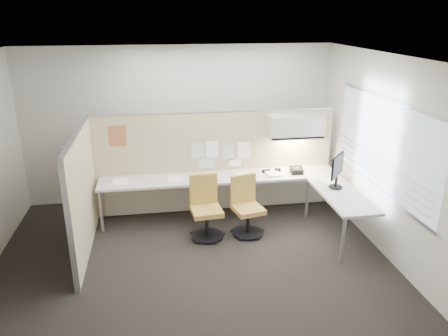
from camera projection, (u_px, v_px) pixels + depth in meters
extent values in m
cube|color=black|center=(193.00, 258.00, 6.26)|extent=(5.50, 4.50, 0.01)
cube|color=white|center=(187.00, 57.00, 5.31)|extent=(5.50, 4.50, 0.01)
cube|color=beige|center=(180.00, 125.00, 7.88)|extent=(5.50, 0.02, 2.80)
cube|color=beige|center=(212.00, 252.00, 3.69)|extent=(5.50, 0.02, 2.80)
cube|color=beige|center=(383.00, 155.00, 6.19)|extent=(0.02, 4.50, 2.80)
cube|color=#A8B2C3|center=(383.00, 145.00, 6.14)|extent=(0.01, 2.80, 1.30)
cube|color=#C1B086|center=(215.00, 162.00, 7.53)|extent=(4.10, 0.06, 1.75)
cube|color=#C1B086|center=(83.00, 194.00, 6.21)|extent=(0.06, 2.20, 1.75)
cube|color=beige|center=(221.00, 178.00, 7.29)|extent=(4.00, 0.60, 0.04)
cube|color=beige|center=(342.00, 196.00, 6.58)|extent=(0.60, 1.47, 0.04)
cube|color=beige|center=(218.00, 192.00, 7.66)|extent=(3.90, 0.02, 0.64)
cylinder|color=#A5A8AA|center=(101.00, 212.00, 6.89)|extent=(0.05, 0.05, 0.69)
cylinder|color=#A5A8AA|center=(343.00, 240.00, 6.03)|extent=(0.05, 0.05, 0.69)
cylinder|color=#A5A8AA|center=(307.00, 198.00, 7.39)|extent=(0.05, 0.05, 0.69)
cube|color=beige|center=(296.00, 126.00, 7.32)|extent=(0.90, 0.36, 0.38)
cube|color=#FFEABF|center=(295.00, 138.00, 7.39)|extent=(0.60, 0.06, 0.02)
cube|color=#8CBF8C|center=(197.00, 151.00, 7.38)|extent=(0.21, 0.00, 0.28)
cube|color=white|center=(212.00, 149.00, 7.41)|extent=(0.21, 0.00, 0.28)
cube|color=#8CBF8C|center=(228.00, 152.00, 7.48)|extent=(0.21, 0.00, 0.28)
cube|color=white|center=(244.00, 150.00, 7.51)|extent=(0.21, 0.00, 0.28)
cube|color=#8CBF8C|center=(206.00, 163.00, 7.48)|extent=(0.28, 0.00, 0.18)
cube|color=white|center=(235.00, 163.00, 7.56)|extent=(0.21, 0.00, 0.14)
cube|color=orange|center=(117.00, 136.00, 7.08)|extent=(0.28, 0.00, 0.35)
cylinder|color=black|center=(207.00, 236.00, 6.81)|extent=(0.51, 0.51, 0.03)
cylinder|color=black|center=(207.00, 224.00, 6.74)|extent=(0.06, 0.06, 0.39)
cube|color=tan|center=(207.00, 211.00, 6.66)|extent=(0.49, 0.49, 0.08)
cube|color=tan|center=(204.00, 189.00, 6.76)|extent=(0.43, 0.10, 0.49)
cylinder|color=black|center=(248.00, 233.00, 6.90)|extent=(0.49, 0.49, 0.03)
cylinder|color=black|center=(248.00, 222.00, 6.84)|extent=(0.06, 0.06, 0.37)
cube|color=tan|center=(248.00, 209.00, 6.77)|extent=(0.52, 0.52, 0.07)
cube|color=tan|center=(243.00, 189.00, 6.86)|extent=(0.41, 0.15, 0.47)
cylinder|color=black|center=(336.00, 187.00, 6.80)|extent=(0.21, 0.21, 0.02)
cylinder|color=black|center=(336.00, 182.00, 6.77)|extent=(0.04, 0.04, 0.19)
cube|color=black|center=(338.00, 166.00, 6.69)|extent=(0.35, 0.41, 0.34)
cube|color=black|center=(338.00, 166.00, 6.69)|extent=(0.30, 0.36, 0.30)
cube|color=black|center=(297.00, 170.00, 7.41)|extent=(0.21, 0.20, 0.12)
cylinder|color=black|center=(291.00, 168.00, 7.41)|extent=(0.04, 0.17, 0.04)
cube|color=black|center=(266.00, 171.00, 7.46)|extent=(0.14, 0.06, 0.05)
cube|color=black|center=(278.00, 170.00, 7.49)|extent=(0.10, 0.07, 0.06)
cube|color=silver|center=(68.00, 146.00, 5.33)|extent=(0.14, 0.02, 0.02)
cylinder|color=silver|center=(62.00, 153.00, 5.35)|extent=(0.02, 0.02, 0.14)
cube|color=#AD7F4C|center=(64.00, 163.00, 5.39)|extent=(0.02, 0.45, 0.12)
cube|color=#AD7F4C|center=(62.00, 165.00, 5.43)|extent=(0.02, 0.45, 0.12)
cube|color=#96979F|center=(68.00, 212.00, 5.56)|extent=(0.01, 0.07, 1.12)
cube|color=white|center=(120.00, 182.00, 6.99)|extent=(0.26, 0.32, 0.03)
cube|color=white|center=(175.00, 179.00, 7.14)|extent=(0.28, 0.33, 0.02)
cube|color=white|center=(210.00, 177.00, 7.23)|extent=(0.26, 0.32, 0.04)
cube|color=white|center=(242.00, 175.00, 7.33)|extent=(0.25, 0.32, 0.02)
cube|color=white|center=(273.00, 173.00, 7.38)|extent=(0.26, 0.32, 0.03)
cube|color=white|center=(328.00, 182.00, 7.02)|extent=(0.29, 0.34, 0.02)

